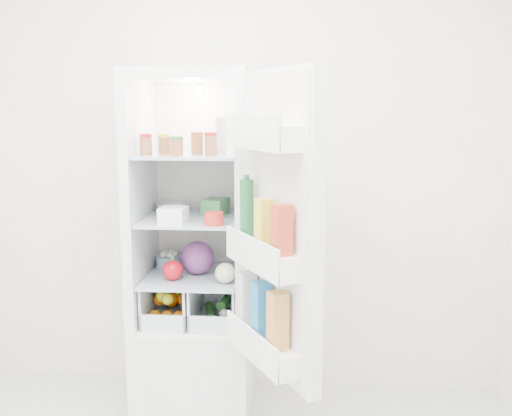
# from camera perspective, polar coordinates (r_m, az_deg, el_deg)

# --- Properties ---
(room_walls) EXTENTS (3.02, 3.02, 2.61)m
(room_walls) POSITION_cam_1_polar(r_m,az_deg,el_deg) (1.72, -7.45, 9.14)
(room_walls) COLOR silver
(room_walls) RESTS_ON ground
(refrigerator) EXTENTS (0.60, 0.60, 1.80)m
(refrigerator) POSITION_cam_1_polar(r_m,az_deg,el_deg) (3.13, -5.97, -7.71)
(refrigerator) COLOR white
(refrigerator) RESTS_ON ground
(shelf_low) EXTENTS (0.49, 0.53, 0.01)m
(shelf_low) POSITION_cam_1_polar(r_m,az_deg,el_deg) (3.05, -6.20, -6.73)
(shelf_low) COLOR #A6B4C2
(shelf_low) RESTS_ON refrigerator
(shelf_mid) EXTENTS (0.49, 0.53, 0.02)m
(shelf_mid) POSITION_cam_1_polar(r_m,az_deg,el_deg) (2.98, -6.32, -1.00)
(shelf_mid) COLOR #A6B4C2
(shelf_mid) RESTS_ON refrigerator
(shelf_top) EXTENTS (0.49, 0.53, 0.02)m
(shelf_top) POSITION_cam_1_polar(r_m,az_deg,el_deg) (2.93, -6.44, 5.34)
(shelf_top) COLOR #A6B4C2
(shelf_top) RESTS_ON refrigerator
(crisper_left) EXTENTS (0.23, 0.46, 0.22)m
(crisper_left) POSITION_cam_1_polar(r_m,az_deg,el_deg) (3.11, -8.40, -8.93)
(crisper_left) COLOR silver
(crisper_left) RESTS_ON refrigerator
(crisper_right) EXTENTS (0.23, 0.46, 0.22)m
(crisper_right) POSITION_cam_1_polar(r_m,az_deg,el_deg) (3.07, -3.88, -9.13)
(crisper_right) COLOR silver
(crisper_right) RESTS_ON refrigerator
(condiment_jars) EXTENTS (0.38, 0.16, 0.08)m
(condiment_jars) POSITION_cam_1_polar(r_m,az_deg,el_deg) (2.82, -7.71, 6.15)
(condiment_jars) COLOR #B21919
(condiment_jars) RESTS_ON shelf_top
(squeeze_bottle) EXTENTS (0.06, 0.06, 0.18)m
(squeeze_bottle) POSITION_cam_1_polar(r_m,az_deg,el_deg) (2.88, -3.55, 7.27)
(squeeze_bottle) COLOR silver
(squeeze_bottle) RESTS_ON shelf_top
(tub_white) EXTENTS (0.13, 0.13, 0.08)m
(tub_white) POSITION_cam_1_polar(r_m,az_deg,el_deg) (2.81, -8.27, -0.73)
(tub_white) COLOR white
(tub_white) RESTS_ON shelf_mid
(tin_red) EXTENTS (0.11, 0.11, 0.06)m
(tin_red) POSITION_cam_1_polar(r_m,az_deg,el_deg) (2.75, -4.23, -1.08)
(tin_red) COLOR red
(tin_red) RESTS_ON shelf_mid
(foil_tray) EXTENTS (0.20, 0.18, 0.04)m
(foil_tray) POSITION_cam_1_polar(r_m,az_deg,el_deg) (3.18, -8.53, 0.17)
(foil_tray) COLOR silver
(foil_tray) RESTS_ON shelf_mid
(tub_green) EXTENTS (0.14, 0.17, 0.08)m
(tub_green) POSITION_cam_1_polar(r_m,az_deg,el_deg) (3.02, -4.08, 0.14)
(tub_green) COLOR #408E4B
(tub_green) RESTS_ON shelf_mid
(red_cabbage) EXTENTS (0.17, 0.17, 0.17)m
(red_cabbage) POSITION_cam_1_polar(r_m,az_deg,el_deg) (3.03, -5.86, -4.97)
(red_cabbage) COLOR #562161
(red_cabbage) RESTS_ON shelf_low
(bell_pepper) EXTENTS (0.10, 0.10, 0.10)m
(bell_pepper) POSITION_cam_1_polar(r_m,az_deg,el_deg) (2.95, -8.32, -6.17)
(bell_pepper) COLOR red
(bell_pepper) RESTS_ON shelf_low
(mushroom_bowl) EXTENTS (0.17, 0.17, 0.07)m
(mushroom_bowl) POSITION_cam_1_polar(r_m,az_deg,el_deg) (3.18, -8.66, -5.33)
(mushroom_bowl) COLOR #7B9FB8
(mushroom_bowl) RESTS_ON shelf_low
(salad_bag) EXTENTS (0.10, 0.10, 0.10)m
(salad_bag) POSITION_cam_1_polar(r_m,az_deg,el_deg) (2.87, -3.10, -6.52)
(salad_bag) COLOR beige
(salad_bag) RESTS_ON shelf_low
(citrus_pile) EXTENTS (0.20, 0.31, 0.16)m
(citrus_pile) POSITION_cam_1_polar(r_m,az_deg,el_deg) (3.09, -8.61, -9.53)
(citrus_pile) COLOR orange
(citrus_pile) RESTS_ON refrigerator
(veg_pile) EXTENTS (0.16, 0.30, 0.10)m
(veg_pile) POSITION_cam_1_polar(r_m,az_deg,el_deg) (3.08, -3.78, -9.97)
(veg_pile) COLOR #1C4918
(veg_pile) RESTS_ON refrigerator
(fridge_door) EXTENTS (0.42, 0.56, 1.30)m
(fridge_door) POSITION_cam_1_polar(r_m,az_deg,el_deg) (2.39, 1.90, -2.61)
(fridge_door) COLOR white
(fridge_door) RESTS_ON refrigerator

